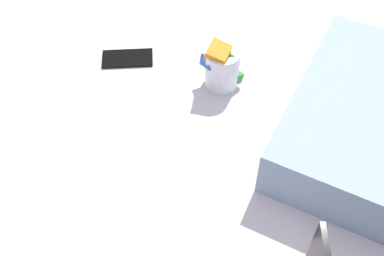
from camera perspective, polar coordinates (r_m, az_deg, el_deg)
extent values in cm
cube|color=silver|center=(134.59, -3.14, -0.54)|extent=(180.00, 140.00, 18.00)
cylinder|color=silver|center=(130.43, 3.46, 6.80)|extent=(9.00, 9.00, 11.00)
cube|color=#268C33|center=(131.97, 4.49, 6.00)|extent=(6.44, 6.37, 4.01)
cube|color=orange|center=(130.60, 3.38, 6.77)|extent=(7.42, 7.46, 5.96)
cube|color=blue|center=(129.22, 2.56, 7.51)|extent=(8.35, 8.31, 6.72)
cube|color=#268C33|center=(127.76, 3.51, 8.13)|extent=(6.93, 6.62, 6.08)
cube|color=orange|center=(125.82, 3.04, 8.63)|extent=(6.15, 6.01, 5.25)
cube|color=black|center=(141.64, -7.38, 7.90)|extent=(13.01, 15.51, 0.80)
cube|color=#8C9EB7|center=(123.94, 19.77, 0.68)|extent=(52.00, 36.00, 13.00)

